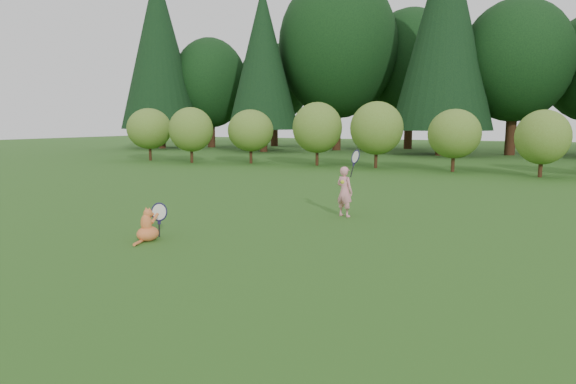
% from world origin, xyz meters
% --- Properties ---
extents(ground, '(100.00, 100.00, 0.00)m').
position_xyz_m(ground, '(0.00, 0.00, 0.00)').
color(ground, '#215417').
rests_on(ground, ground).
extents(shrub_row, '(28.00, 3.00, 2.80)m').
position_xyz_m(shrub_row, '(0.00, 13.00, 1.40)').
color(shrub_row, '#576C21').
rests_on(shrub_row, ground).
extents(woodland_backdrop, '(48.00, 10.00, 15.00)m').
position_xyz_m(woodland_backdrop, '(0.00, 23.00, 7.50)').
color(woodland_backdrop, black).
rests_on(woodland_backdrop, ground).
extents(child, '(0.64, 0.46, 1.56)m').
position_xyz_m(child, '(0.72, 2.46, 0.55)').
color(child, pink).
rests_on(child, ground).
extents(cat, '(0.42, 0.77, 0.76)m').
position_xyz_m(cat, '(-1.57, -0.90, 0.29)').
color(cat, '#DA5E29').
rests_on(cat, ground).
extents(tennis_ball, '(0.07, 0.07, 0.07)m').
position_xyz_m(tennis_ball, '(1.17, 0.98, 0.91)').
color(tennis_ball, '#BDCF18').
rests_on(tennis_ball, ground).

